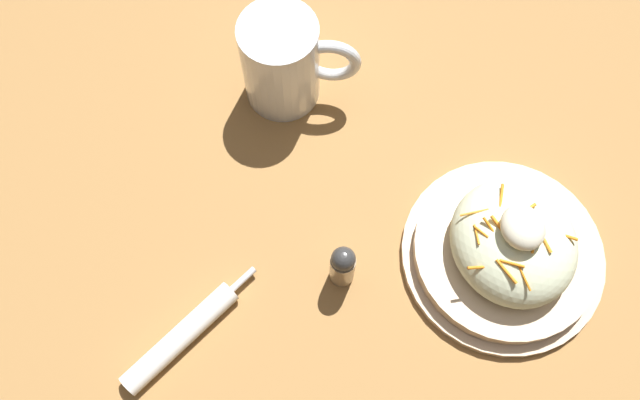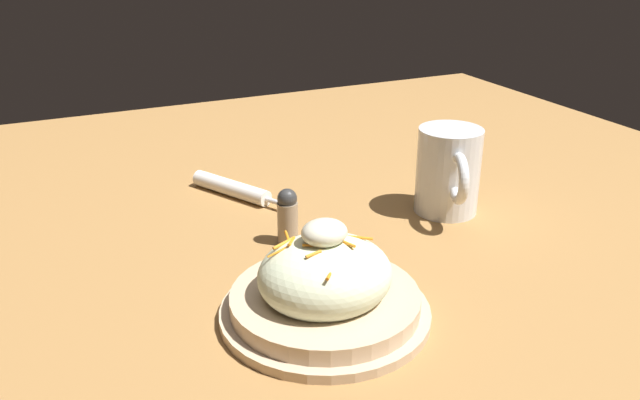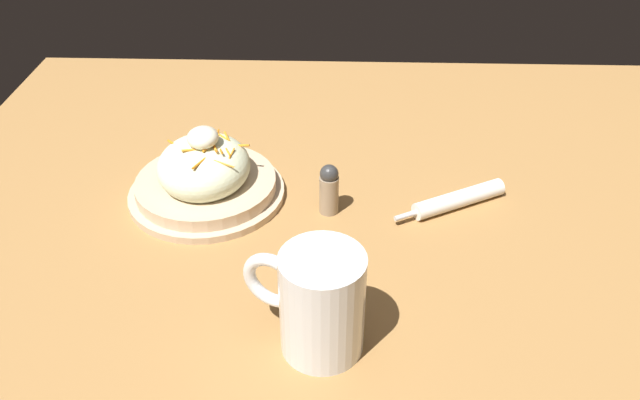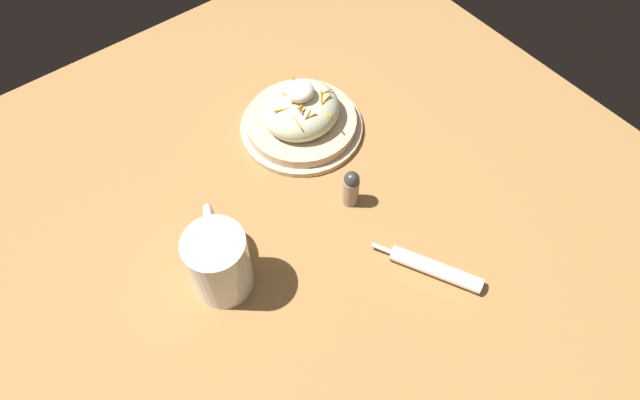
# 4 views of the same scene
# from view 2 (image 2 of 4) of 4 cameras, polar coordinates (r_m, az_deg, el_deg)

# --- Properties ---
(ground_plane) EXTENTS (1.43, 1.43, 0.00)m
(ground_plane) POSITION_cam_2_polar(r_m,az_deg,el_deg) (1.03, 3.94, -0.30)
(ground_plane) COLOR #9E703D
(salad_plate) EXTENTS (0.24, 0.24, 0.12)m
(salad_plate) POSITION_cam_2_polar(r_m,az_deg,el_deg) (0.73, 0.44, -7.75)
(salad_plate) COLOR #D1B28E
(salad_plate) RESTS_ON ground_plane
(beer_mug) EXTENTS (0.10, 0.14, 0.13)m
(beer_mug) POSITION_cam_2_polar(r_m,az_deg,el_deg) (1.00, 11.16, 2.11)
(beer_mug) COLOR white
(beer_mug) RESTS_ON ground_plane
(napkin_roll) EXTENTS (0.10, 0.17, 0.03)m
(napkin_roll) POSITION_cam_2_polar(r_m,az_deg,el_deg) (1.07, -7.72, 1.04)
(napkin_roll) COLOR white
(napkin_roll) RESTS_ON ground_plane
(salt_shaker) EXTENTS (0.03, 0.03, 0.08)m
(salt_shaker) POSITION_cam_2_polar(r_m,az_deg,el_deg) (0.89, -2.86, -1.40)
(salt_shaker) COLOR gray
(salt_shaker) RESTS_ON ground_plane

